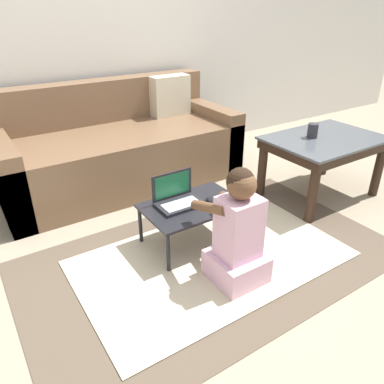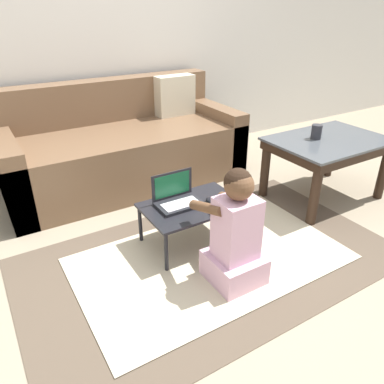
# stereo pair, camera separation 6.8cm
# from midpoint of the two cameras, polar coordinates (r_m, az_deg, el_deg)

# --- Properties ---
(ground_plane) EXTENTS (16.00, 16.00, 0.00)m
(ground_plane) POSITION_cam_midpoint_polar(r_m,az_deg,el_deg) (2.43, 4.17, -9.12)
(ground_plane) COLOR gray
(wall_back) EXTENTS (9.00, 0.06, 2.50)m
(wall_back) POSITION_cam_midpoint_polar(r_m,az_deg,el_deg) (3.59, -13.50, 23.52)
(wall_back) COLOR silver
(wall_back) RESTS_ON ground_plane
(area_rug) EXTENTS (2.26, 1.34, 0.01)m
(area_rug) POSITION_cam_midpoint_polar(r_m,az_deg,el_deg) (2.36, 3.73, -10.09)
(area_rug) COLOR brown
(area_rug) RESTS_ON ground_plane
(couch) EXTENTS (1.97, 0.90, 0.83)m
(couch) POSITION_cam_midpoint_polar(r_m,az_deg,el_deg) (3.31, -9.86, 6.66)
(couch) COLOR brown
(couch) RESTS_ON ground_plane
(coffee_table) EXTENTS (0.89, 0.63, 0.49)m
(coffee_table) POSITION_cam_midpoint_polar(r_m,az_deg,el_deg) (3.10, 20.59, 6.20)
(coffee_table) COLOR #4C5156
(coffee_table) RESTS_ON ground_plane
(laptop_desk) EXTENTS (0.62, 0.41, 0.28)m
(laptop_desk) POSITION_cam_midpoint_polar(r_m,az_deg,el_deg) (2.38, 0.85, -2.49)
(laptop_desk) COLOR black
(laptop_desk) RESTS_ON ground_plane
(laptop) EXTENTS (0.29, 0.19, 0.20)m
(laptop) POSITION_cam_midpoint_polar(r_m,az_deg,el_deg) (2.35, -1.37, -1.13)
(laptop) COLOR #232328
(laptop) RESTS_ON laptop_desk
(computer_mouse) EXTENTS (0.07, 0.11, 0.03)m
(computer_mouse) POSITION_cam_midpoint_polar(r_m,az_deg,el_deg) (2.38, 3.96, -1.33)
(computer_mouse) COLOR black
(computer_mouse) RESTS_ON laptop_desk
(person_seated) EXTENTS (0.28, 0.43, 0.69)m
(person_seated) POSITION_cam_midpoint_polar(r_m,az_deg,el_deg) (2.06, 7.53, -6.46)
(person_seated) COLOR #E5B2CC
(person_seated) RESTS_ON ground_plane
(cup_on_table) EXTENTS (0.08, 0.08, 0.11)m
(cup_on_table) POSITION_cam_midpoint_polar(r_m,az_deg,el_deg) (3.03, 19.06, 8.66)
(cup_on_table) COLOR #2D2D33
(cup_on_table) RESTS_ON coffee_table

